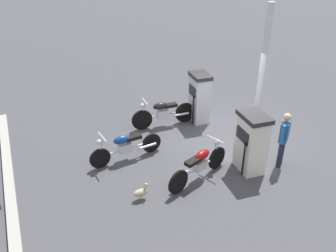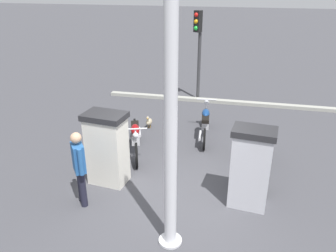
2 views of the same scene
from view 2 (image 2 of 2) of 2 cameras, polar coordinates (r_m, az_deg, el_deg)
The scene contains 11 objects.
ground_plane at distance 7.04m, azimuth 0.90°, elevation -11.74°, with size 120.00×120.00×0.00m, color #424247.
fuel_pump_near at distance 6.51m, azimuth 14.13°, elevation -7.00°, with size 0.63×0.82×1.64m.
fuel_pump_far at distance 7.17m, azimuth -10.49°, elevation -3.77°, with size 0.68×0.90×1.62m.
motorcycle_near_pump at distance 7.77m, azimuth 15.04°, elevation -4.91°, with size 2.15×0.56×0.97m.
motorcycle_far_pump at distance 8.45m, azimuth -5.64°, elevation -1.78°, with size 1.95×0.93×0.95m.
motorcycle_extra at distance 9.39m, azimuth 6.48°, elevation 0.77°, with size 2.10×0.57×0.93m.
attendant_person at distance 6.54m, azimuth -15.14°, elevation -6.49°, with size 0.49×0.44×1.55m.
wandering_duck at distance 10.00m, azimuth -3.30°, elevation 0.77°, with size 0.42×0.19×0.43m.
roadside_traffic_light at distance 12.09m, azimuth 5.30°, elevation 14.65°, with size 0.39×0.31×3.21m.
canopy_support_pole at distance 4.89m, azimuth 0.46°, elevation -3.01°, with size 0.40×0.40×3.90m.
road_edge_kerb at distance 12.32m, azimuth 8.36°, elevation 4.30°, with size 0.68×8.22×0.12m.
Camera 2 is at (-5.55, -1.50, 4.06)m, focal length 35.17 mm.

